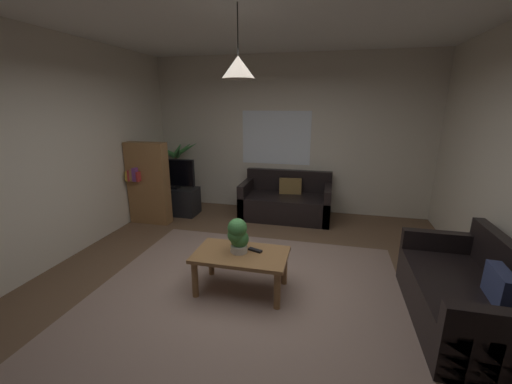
{
  "coord_description": "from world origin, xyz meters",
  "views": [
    {
      "loc": [
        0.8,
        -3.04,
        2.02
      ],
      "look_at": [
        0.0,
        0.3,
        1.05
      ],
      "focal_mm": 22.11,
      "sensor_mm": 36.0,
      "label": 1
    }
  ],
  "objects_px": {
    "pendant_lamp": "(238,67)",
    "couch_under_window": "(286,203)",
    "tv": "(172,173)",
    "coffee_table": "(241,259)",
    "remote_on_table_0": "(255,250)",
    "tv_stand": "(174,201)",
    "book_on_table_0": "(237,250)",
    "couch_right_side": "(466,299)",
    "book_on_table_2": "(238,245)",
    "book_on_table_1": "(238,247)",
    "bookshelf_corner": "(148,183)",
    "potted_palm_corner": "(177,174)",
    "potted_plant_on_table": "(238,235)"
  },
  "relations": [
    {
      "from": "coffee_table",
      "to": "book_on_table_2",
      "type": "relative_size",
      "value": 8.21
    },
    {
      "from": "book_on_table_0",
      "to": "book_on_table_1",
      "type": "distance_m",
      "value": 0.03
    },
    {
      "from": "book_on_table_0",
      "to": "potted_palm_corner",
      "type": "xyz_separation_m",
      "value": [
        -2.07,
        2.63,
        0.19
      ]
    },
    {
      "from": "coffee_table",
      "to": "remote_on_table_0",
      "type": "height_order",
      "value": "remote_on_table_0"
    },
    {
      "from": "coffee_table",
      "to": "potted_palm_corner",
      "type": "xyz_separation_m",
      "value": [
        -2.12,
        2.66,
        0.28
      ]
    },
    {
      "from": "couch_right_side",
      "to": "pendant_lamp",
      "type": "xyz_separation_m",
      "value": [
        -2.19,
        0.06,
        2.07
      ]
    },
    {
      "from": "couch_under_window",
      "to": "couch_right_side",
      "type": "bearing_deg",
      "value": -50.82
    },
    {
      "from": "potted_plant_on_table",
      "to": "tv",
      "type": "xyz_separation_m",
      "value": [
        -1.9,
        2.13,
        0.13
      ]
    },
    {
      "from": "coffee_table",
      "to": "tv",
      "type": "distance_m",
      "value": 2.92
    },
    {
      "from": "couch_right_side",
      "to": "book_on_table_0",
      "type": "bearing_deg",
      "value": -92.48
    },
    {
      "from": "couch_under_window",
      "to": "bookshelf_corner",
      "type": "xyz_separation_m",
      "value": [
        -2.27,
        -0.8,
        0.43
      ]
    },
    {
      "from": "couch_under_window",
      "to": "coffee_table",
      "type": "xyz_separation_m",
      "value": [
        -0.14,
        -2.45,
        0.1
      ]
    },
    {
      "from": "potted_plant_on_table",
      "to": "tv_stand",
      "type": "height_order",
      "value": "potted_plant_on_table"
    },
    {
      "from": "book_on_table_0",
      "to": "book_on_table_1",
      "type": "xyz_separation_m",
      "value": [
        0.0,
        0.02,
        0.03
      ]
    },
    {
      "from": "couch_under_window",
      "to": "book_on_table_1",
      "type": "distance_m",
      "value": 2.42
    },
    {
      "from": "book_on_table_0",
      "to": "pendant_lamp",
      "type": "distance_m",
      "value": 1.88
    },
    {
      "from": "couch_under_window",
      "to": "coffee_table",
      "type": "relative_size",
      "value": 1.57
    },
    {
      "from": "remote_on_table_0",
      "to": "potted_palm_corner",
      "type": "height_order",
      "value": "potted_palm_corner"
    },
    {
      "from": "bookshelf_corner",
      "to": "book_on_table_2",
      "type": "bearing_deg",
      "value": -37.67
    },
    {
      "from": "couch_under_window",
      "to": "pendant_lamp",
      "type": "distance_m",
      "value": 3.21
    },
    {
      "from": "book_on_table_2",
      "to": "potted_palm_corner",
      "type": "xyz_separation_m",
      "value": [
        -2.07,
        2.61,
        0.13
      ]
    },
    {
      "from": "tv_stand",
      "to": "pendant_lamp",
      "type": "relative_size",
      "value": 1.42
    },
    {
      "from": "coffee_table",
      "to": "tv",
      "type": "relative_size",
      "value": 1.14
    },
    {
      "from": "book_on_table_2",
      "to": "tv",
      "type": "xyz_separation_m",
      "value": [
        -1.89,
        2.1,
        0.26
      ]
    },
    {
      "from": "potted_palm_corner",
      "to": "remote_on_table_0",
      "type": "bearing_deg",
      "value": -48.83
    },
    {
      "from": "couch_under_window",
      "to": "bookshelf_corner",
      "type": "bearing_deg",
      "value": -160.6
    },
    {
      "from": "remote_on_table_0",
      "to": "bookshelf_corner",
      "type": "bearing_deg",
      "value": 74.75
    },
    {
      "from": "book_on_table_0",
      "to": "tv",
      "type": "xyz_separation_m",
      "value": [
        -1.89,
        2.11,
        0.31
      ]
    },
    {
      "from": "book_on_table_2",
      "to": "bookshelf_corner",
      "type": "xyz_separation_m",
      "value": [
        -2.08,
        1.6,
        0.18
      ]
    },
    {
      "from": "tv_stand",
      "to": "bookshelf_corner",
      "type": "distance_m",
      "value": 0.71
    },
    {
      "from": "book_on_table_1",
      "to": "tv_stand",
      "type": "distance_m",
      "value": 2.85
    },
    {
      "from": "bookshelf_corner",
      "to": "pendant_lamp",
      "type": "bearing_deg",
      "value": -37.85
    },
    {
      "from": "book_on_table_0",
      "to": "couch_under_window",
      "type": "bearing_deg",
      "value": 85.53
    },
    {
      "from": "coffee_table",
      "to": "tv_stand",
      "type": "relative_size",
      "value": 1.12
    },
    {
      "from": "book_on_table_0",
      "to": "potted_plant_on_table",
      "type": "relative_size",
      "value": 0.34
    },
    {
      "from": "tv",
      "to": "potted_palm_corner",
      "type": "relative_size",
      "value": 0.67
    },
    {
      "from": "book_on_table_2",
      "to": "pendant_lamp",
      "type": "xyz_separation_m",
      "value": [
        0.05,
        -0.05,
        1.82
      ]
    },
    {
      "from": "coffee_table",
      "to": "book_on_table_0",
      "type": "bearing_deg",
      "value": 144.62
    },
    {
      "from": "couch_under_window",
      "to": "tv",
      "type": "relative_size",
      "value": 1.79
    },
    {
      "from": "tv",
      "to": "potted_palm_corner",
      "type": "bearing_deg",
      "value": 108.93
    },
    {
      "from": "pendant_lamp",
      "to": "couch_under_window",
      "type": "bearing_deg",
      "value": 86.73
    },
    {
      "from": "remote_on_table_0",
      "to": "potted_palm_corner",
      "type": "bearing_deg",
      "value": 60.67
    },
    {
      "from": "tv_stand",
      "to": "pendant_lamp",
      "type": "height_order",
      "value": "pendant_lamp"
    },
    {
      "from": "couch_under_window",
      "to": "remote_on_table_0",
      "type": "distance_m",
      "value": 2.38
    },
    {
      "from": "book_on_table_2",
      "to": "potted_plant_on_table",
      "type": "height_order",
      "value": "potted_plant_on_table"
    },
    {
      "from": "potted_plant_on_table",
      "to": "tv_stand",
      "type": "xyz_separation_m",
      "value": [
        -1.9,
        2.15,
        -0.4
      ]
    },
    {
      "from": "potted_plant_on_table",
      "to": "potted_palm_corner",
      "type": "height_order",
      "value": "potted_palm_corner"
    },
    {
      "from": "book_on_table_0",
      "to": "bookshelf_corner",
      "type": "relative_size",
      "value": 0.09
    },
    {
      "from": "potted_palm_corner",
      "to": "bookshelf_corner",
      "type": "height_order",
      "value": "bookshelf_corner"
    },
    {
      "from": "coffee_table",
      "to": "tv_stand",
      "type": "xyz_separation_m",
      "value": [
        -1.94,
        2.17,
        -0.13
      ]
    }
  ]
}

